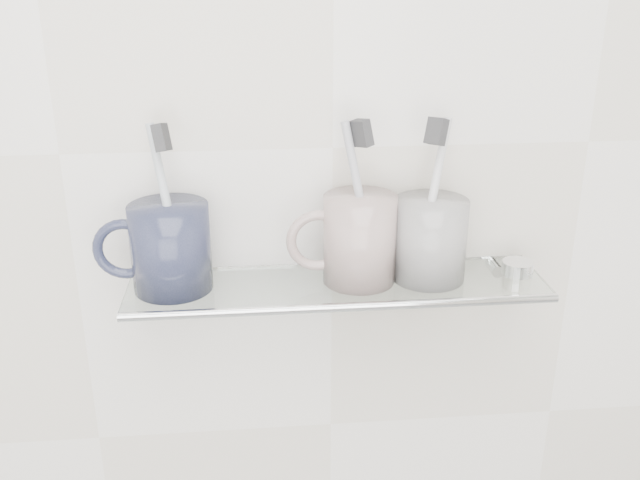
{
  "coord_description": "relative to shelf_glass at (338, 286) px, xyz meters",
  "views": [
    {
      "loc": [
        -0.09,
        0.27,
        1.47
      ],
      "look_at": [
        -0.02,
        1.04,
        1.16
      ],
      "focal_mm": 40.0,
      "sensor_mm": 36.0,
      "label": 1
    }
  ],
  "objects": [
    {
      "name": "wall_back",
      "position": [
        0.0,
        0.06,
        0.15
      ],
      "size": [
        2.5,
        0.0,
        2.5
      ],
      "primitive_type": "plane",
      "rotation": [
        1.57,
        0.0,
        0.0
      ],
      "color": "silver",
      "rests_on": "ground"
    },
    {
      "name": "shelf_glass",
      "position": [
        0.0,
        0.0,
        0.0
      ],
      "size": [
        0.5,
        0.12,
        0.01
      ],
      "primitive_type": "cube",
      "color": "silver",
      "rests_on": "wall_back"
    },
    {
      "name": "toothbrush_right",
      "position": [
        0.11,
        0.0,
        0.1
      ],
      "size": [
        0.05,
        0.06,
        0.18
      ],
      "primitive_type": "cylinder",
      "rotation": [
        -0.08,
        0.32,
        0.63
      ],
      "color": "silver",
      "rests_on": "mug_right"
    },
    {
      "name": "mug_right_handle",
      "position": [
        0.06,
        0.0,
        0.05
      ],
      "size": [
        0.07,
        0.01,
        0.07
      ],
      "primitive_type": "torus",
      "rotation": [
        1.57,
        0.0,
        0.0
      ],
      "color": "silver",
      "rests_on": "mug_right"
    },
    {
      "name": "mug_center",
      "position": [
        0.03,
        0.0,
        0.06
      ],
      "size": [
        0.09,
        0.09,
        0.11
      ],
      "primitive_type": "cylinder",
      "rotation": [
        0.0,
        0.0,
        0.0
      ],
      "color": "silver",
      "rests_on": "shelf_glass"
    },
    {
      "name": "shelf_rail",
      "position": [
        0.0,
        -0.06,
        0.0
      ],
      "size": [
        0.5,
        0.01,
        0.01
      ],
      "primitive_type": "cylinder",
      "rotation": [
        0.0,
        1.57,
        0.0
      ],
      "color": "silver",
      "rests_on": "shelf_glass"
    },
    {
      "name": "mug_center_handle",
      "position": [
        -0.02,
        0.0,
        0.06
      ],
      "size": [
        0.08,
        0.01,
        0.08
      ],
      "primitive_type": "torus",
      "rotation": [
        1.57,
        0.0,
        0.0
      ],
      "color": "silver",
      "rests_on": "mug_center"
    },
    {
      "name": "bracket_right",
      "position": [
        0.21,
        0.05,
        -0.01
      ],
      "size": [
        0.02,
        0.03,
        0.02
      ],
      "primitive_type": "cylinder",
      "rotation": [
        1.57,
        0.0,
        0.0
      ],
      "color": "silver",
      "rests_on": "wall_back"
    },
    {
      "name": "mug_left_handle",
      "position": [
        -0.25,
        0.0,
        0.06
      ],
      "size": [
        0.07,
        0.01,
        0.07
      ],
      "primitive_type": "torus",
      "rotation": [
        1.57,
        0.0,
        0.0
      ],
      "color": "#1A1D33",
      "rests_on": "mug_left"
    },
    {
      "name": "toothbrush_left",
      "position": [
        -0.19,
        0.0,
        0.1
      ],
      "size": [
        0.04,
        0.06,
        0.19
      ],
      "primitive_type": "cylinder",
      "rotation": [
        -0.21,
        -0.21,
        -0.19
      ],
      "color": "#AEBDC5",
      "rests_on": "mug_left"
    },
    {
      "name": "mug_right",
      "position": [
        0.11,
        0.0,
        0.05
      ],
      "size": [
        0.12,
        0.12,
        0.1
      ],
      "primitive_type": "cylinder",
      "rotation": [
        0.0,
        0.0,
        0.43
      ],
      "color": "silver",
      "rests_on": "shelf_glass"
    },
    {
      "name": "bristles_center",
      "position": [
        0.03,
        0.0,
        0.19
      ],
      "size": [
        0.03,
        0.03,
        0.03
      ],
      "primitive_type": "cube",
      "rotation": [
        -0.15,
        -0.14,
        0.57
      ],
      "color": "#303032",
      "rests_on": "toothbrush_center"
    },
    {
      "name": "bristles_left",
      "position": [
        -0.19,
        0.0,
        0.19
      ],
      "size": [
        0.02,
        0.03,
        0.04
      ],
      "primitive_type": "cube",
      "rotation": [
        -0.21,
        -0.21,
        -0.19
      ],
      "color": "#303032",
      "rests_on": "toothbrush_left"
    },
    {
      "name": "chrome_cap",
      "position": [
        0.22,
        0.0,
        0.01
      ],
      "size": [
        0.04,
        0.04,
        0.02
      ],
      "primitive_type": "cylinder",
      "color": "silver",
      "rests_on": "shelf_glass"
    },
    {
      "name": "toothbrush_center",
      "position": [
        0.03,
        0.0,
        0.1
      ],
      "size": [
        0.05,
        0.02,
        0.19
      ],
      "primitive_type": "cylinder",
      "rotation": [
        -0.15,
        -0.14,
        0.57
      ],
      "color": "#A2A2AC",
      "rests_on": "mug_center"
    },
    {
      "name": "bristles_right",
      "position": [
        0.11,
        0.0,
        0.19
      ],
      "size": [
        0.03,
        0.03,
        0.03
      ],
      "primitive_type": "cube",
      "rotation": [
        -0.08,
        0.32,
        0.63
      ],
      "color": "#303032",
      "rests_on": "toothbrush_right"
    },
    {
      "name": "bracket_left",
      "position": [
        -0.21,
        0.05,
        -0.01
      ],
      "size": [
        0.02,
        0.03,
        0.02
      ],
      "primitive_type": "cylinder",
      "rotation": [
        1.57,
        0.0,
        0.0
      ],
      "color": "silver",
      "rests_on": "wall_back"
    },
    {
      "name": "mug_left",
      "position": [
        -0.19,
        0.0,
        0.06
      ],
      "size": [
        0.12,
        0.12,
        0.1
      ],
      "primitive_type": "cylinder",
      "rotation": [
        0.0,
        0.0,
        -0.42
      ],
      "color": "#1A1D33",
      "rests_on": "shelf_glass"
    }
  ]
}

